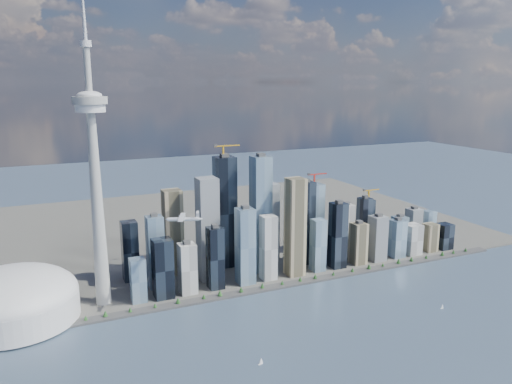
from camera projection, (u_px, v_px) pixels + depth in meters
name	position (u px, v px, depth m)	size (l,w,h in m)	color
ground	(346.00, 352.00, 724.70)	(4000.00, 4000.00, 0.00)	#314556
seawall	(271.00, 288.00, 947.27)	(1100.00, 22.00, 4.00)	#383838
land	(199.00, 227.00, 1348.77)	(1400.00, 900.00, 3.00)	#4C4C47
shoreline_trees	(271.00, 284.00, 945.81)	(960.53, 7.20, 8.80)	#3F2D1E
skyscraper_cluster	(279.00, 232.00, 1031.54)	(736.00, 142.00, 258.85)	black
needle_tower	(95.00, 173.00, 831.20)	(56.00, 56.00, 550.50)	#A0A09B
dome_stadium	(14.00, 299.00, 808.91)	(200.00, 200.00, 86.00)	silver
airplane	(184.00, 219.00, 809.92)	(58.72, 52.59, 14.82)	silver
sailboat_west	(261.00, 362.00, 692.65)	(7.89, 3.40, 10.91)	white
sailboat_east	(442.00, 307.00, 863.37)	(6.29, 1.80, 8.76)	white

